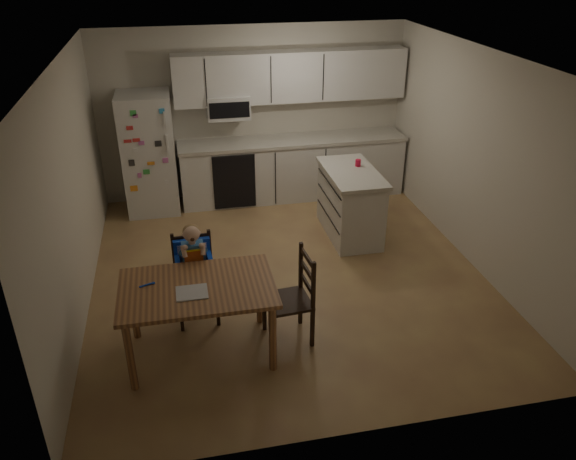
# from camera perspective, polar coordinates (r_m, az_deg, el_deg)

# --- Properties ---
(room) EXTENTS (4.52, 5.01, 2.51)m
(room) POSITION_cam_1_polar(r_m,az_deg,el_deg) (6.58, -0.88, 7.10)
(room) COLOR #916645
(room) RESTS_ON ground
(refrigerator) EXTENTS (0.72, 0.70, 1.70)m
(refrigerator) POSITION_cam_1_polar(r_m,az_deg,el_deg) (8.19, -13.95, 7.51)
(refrigerator) COLOR silver
(refrigerator) RESTS_ON ground
(kitchen_run) EXTENTS (3.37, 0.62, 2.15)m
(kitchen_run) POSITION_cam_1_polar(r_m,az_deg,el_deg) (8.42, 0.22, 9.08)
(kitchen_run) COLOR silver
(kitchen_run) RESTS_ON ground
(kitchen_island) EXTENTS (0.64, 1.23, 0.90)m
(kitchen_island) POSITION_cam_1_polar(r_m,az_deg,el_deg) (7.42, 6.34, 2.76)
(kitchen_island) COLOR silver
(kitchen_island) RESTS_ON ground
(red_cup) EXTENTS (0.07, 0.07, 0.09)m
(red_cup) POSITION_cam_1_polar(r_m,az_deg,el_deg) (7.40, 7.13, 6.79)
(red_cup) COLOR red
(red_cup) RESTS_ON kitchen_island
(dining_table) EXTENTS (1.41, 0.90, 0.75)m
(dining_table) POSITION_cam_1_polar(r_m,az_deg,el_deg) (5.21, -9.15, -6.60)
(dining_table) COLOR brown
(dining_table) RESTS_ON ground
(napkin) EXTENTS (0.28, 0.24, 0.01)m
(napkin) POSITION_cam_1_polar(r_m,az_deg,el_deg) (5.07, -9.74, -6.28)
(napkin) COLOR #B4B4B9
(napkin) RESTS_ON dining_table
(toddler_spoon) EXTENTS (0.12, 0.06, 0.02)m
(toddler_spoon) POSITION_cam_1_polar(r_m,az_deg,el_deg) (5.25, -14.25, -5.45)
(toddler_spoon) COLOR blue
(toddler_spoon) RESTS_ON dining_table
(chair_booster) EXTENTS (0.42, 0.42, 1.08)m
(chair_booster) POSITION_cam_1_polar(r_m,az_deg,el_deg) (5.73, -9.56, -3.19)
(chair_booster) COLOR black
(chair_booster) RESTS_ON ground
(chair_side) EXTENTS (0.45, 0.45, 0.95)m
(chair_side) POSITION_cam_1_polar(r_m,az_deg,el_deg) (5.42, 0.95, -6.21)
(chair_side) COLOR black
(chair_side) RESTS_ON ground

